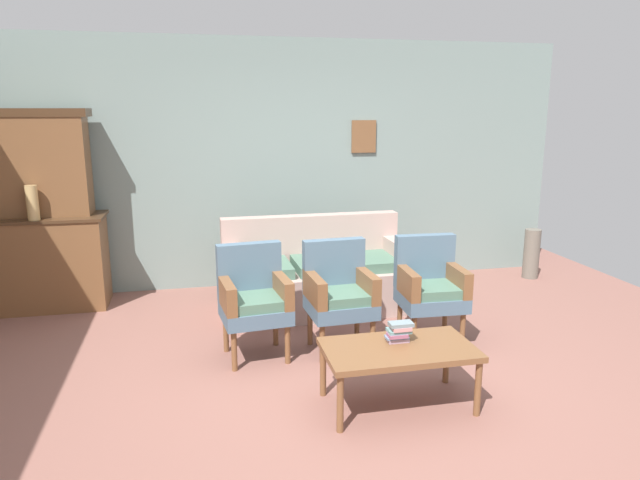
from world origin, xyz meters
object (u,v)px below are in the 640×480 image
(coffee_table, at_px, (399,353))
(book_stack_on_table, at_px, (399,332))
(vase_on_cabinet, at_px, (32,203))
(floor_vase_by_wall, at_px, (531,254))
(armchair_near_couch_end, at_px, (254,296))
(armchair_near_cabinet, at_px, (430,285))
(armchair_row_middle, at_px, (339,291))
(floral_couch, at_px, (317,277))
(side_cabinet, at_px, (48,262))

(coffee_table, distance_m, book_stack_on_table, 0.15)
(vase_on_cabinet, distance_m, floor_vase_by_wall, 5.39)
(vase_on_cabinet, relative_size, floor_vase_by_wall, 0.56)
(armchair_near_couch_end, distance_m, armchair_near_cabinet, 1.49)
(vase_on_cabinet, relative_size, armchair_near_couch_end, 0.37)
(armchair_row_middle, height_order, floor_vase_by_wall, armchair_row_middle)
(floor_vase_by_wall, bearing_deg, armchair_row_middle, -150.87)
(armchair_near_cabinet, bearing_deg, book_stack_on_table, -123.46)
(floral_couch, height_order, floor_vase_by_wall, floral_couch)
(vase_on_cabinet, distance_m, book_stack_on_table, 3.70)
(side_cabinet, relative_size, coffee_table, 1.16)
(side_cabinet, height_order, armchair_near_couch_end, side_cabinet)
(side_cabinet, relative_size, floor_vase_by_wall, 1.98)
(side_cabinet, xyz_separation_m, floor_vase_by_wall, (5.30, -0.10, -0.18))
(coffee_table, bearing_deg, vase_on_cabinet, 138.60)
(floral_couch, relative_size, armchair_row_middle, 2.04)
(floral_couch, height_order, armchair_near_cabinet, same)
(armchair_row_middle, distance_m, book_stack_on_table, 0.94)
(vase_on_cabinet, bearing_deg, armchair_near_couch_end, -36.53)
(side_cabinet, distance_m, coffee_table, 3.79)
(armchair_row_middle, height_order, coffee_table, armchair_row_middle)
(vase_on_cabinet, xyz_separation_m, armchair_near_couch_end, (1.91, -1.42, -0.60))
(armchair_row_middle, xyz_separation_m, book_stack_on_table, (0.18, -0.92, -0.01))
(vase_on_cabinet, bearing_deg, side_cabinet, 80.27)
(armchair_near_cabinet, relative_size, floor_vase_by_wall, 1.54)
(floral_couch, bearing_deg, armchair_near_couch_end, -126.17)
(armchair_near_cabinet, distance_m, book_stack_on_table, 1.11)
(book_stack_on_table, height_order, floor_vase_by_wall, floor_vase_by_wall)
(floor_vase_by_wall, bearing_deg, armchair_near_cabinet, -141.88)
(vase_on_cabinet, bearing_deg, coffee_table, -41.40)
(armchair_near_cabinet, xyz_separation_m, book_stack_on_table, (-0.61, -0.93, -0.01))
(armchair_near_couch_end, relative_size, floor_vase_by_wall, 1.54)
(armchair_row_middle, bearing_deg, vase_on_cabinet, 151.24)
(vase_on_cabinet, bearing_deg, floral_couch, -9.00)
(armchair_row_middle, relative_size, armchair_near_cabinet, 1.00)
(coffee_table, bearing_deg, floral_couch, 93.46)
(coffee_table, bearing_deg, side_cabinet, 136.17)
(vase_on_cabinet, xyz_separation_m, floral_couch, (2.64, -0.42, -0.77))
(floral_couch, bearing_deg, armchair_row_middle, -91.82)
(vase_on_cabinet, xyz_separation_m, book_stack_on_table, (2.79, -2.35, -0.60))
(side_cabinet, bearing_deg, vase_on_cabinet, -99.73)
(armchair_row_middle, bearing_deg, armchair_near_couch_end, 178.70)
(armchair_row_middle, relative_size, floor_vase_by_wall, 1.54)
(armchair_near_cabinet, distance_m, floor_vase_by_wall, 2.46)
(armchair_near_couch_end, xyz_separation_m, armchair_row_middle, (0.70, -0.02, 0.00))
(side_cabinet, relative_size, armchair_near_cabinet, 1.28)
(floral_couch, distance_m, armchair_near_cabinet, 1.28)
(book_stack_on_table, bearing_deg, armchair_row_middle, 101.20)
(armchair_near_couch_end, distance_m, floor_vase_by_wall, 3.74)
(armchair_near_cabinet, bearing_deg, side_cabinet, 154.45)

